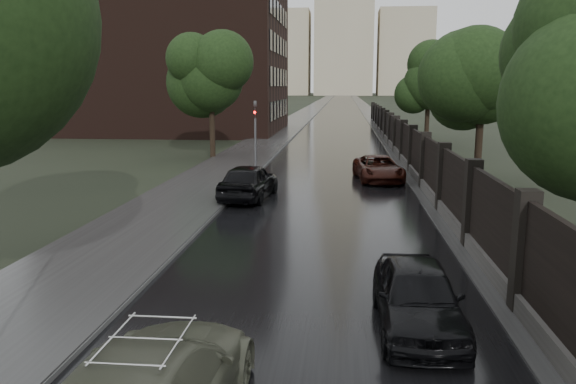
{
  "coord_description": "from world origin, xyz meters",
  "views": [
    {
      "loc": [
        0.74,
        -6.88,
        4.82
      ],
      "look_at": [
        -0.99,
        10.57,
        1.5
      ],
      "focal_mm": 35.0,
      "sensor_mm": 36.0,
      "label": 1
    }
  ],
  "objects_px": {
    "tree_right_c": "(429,84)",
    "car_right_far": "(378,168)",
    "hatchback_left": "(249,181)",
    "tree_left_far": "(211,80)",
    "tree_right_b": "(483,83)",
    "traffic_light": "(255,129)",
    "car_right_near": "(417,296)"
  },
  "relations": [
    {
      "from": "car_right_near",
      "to": "car_right_far",
      "type": "bearing_deg",
      "value": 88.25
    },
    {
      "from": "traffic_light",
      "to": "hatchback_left",
      "type": "height_order",
      "value": "traffic_light"
    },
    {
      "from": "tree_left_far",
      "to": "tree_right_c",
      "type": "relative_size",
      "value": 1.05
    },
    {
      "from": "traffic_light",
      "to": "car_right_near",
      "type": "height_order",
      "value": "traffic_light"
    },
    {
      "from": "tree_left_far",
      "to": "tree_right_b",
      "type": "bearing_deg",
      "value": -27.3
    },
    {
      "from": "tree_right_b",
      "to": "tree_right_c",
      "type": "distance_m",
      "value": 18.0
    },
    {
      "from": "car_right_far",
      "to": "traffic_light",
      "type": "bearing_deg",
      "value": 149.76
    },
    {
      "from": "tree_right_c",
      "to": "hatchback_left",
      "type": "distance_m",
      "value": 26.05
    },
    {
      "from": "tree_right_b",
      "to": "traffic_light",
      "type": "bearing_deg",
      "value": 165.76
    },
    {
      "from": "traffic_light",
      "to": "car_right_far",
      "type": "xyz_separation_m",
      "value": [
        6.86,
        -2.95,
        -1.75
      ]
    },
    {
      "from": "tree_right_c",
      "to": "car_right_far",
      "type": "xyz_separation_m",
      "value": [
        -4.94,
        -17.95,
        -4.3
      ]
    },
    {
      "from": "hatchback_left",
      "to": "car_right_far",
      "type": "xyz_separation_m",
      "value": [
        5.85,
        5.39,
        -0.13
      ]
    },
    {
      "from": "tree_right_c",
      "to": "car_right_far",
      "type": "distance_m",
      "value": 19.11
    },
    {
      "from": "hatchback_left",
      "to": "tree_right_c",
      "type": "bearing_deg",
      "value": -109.26
    },
    {
      "from": "tree_left_far",
      "to": "car_right_near",
      "type": "height_order",
      "value": "tree_left_far"
    },
    {
      "from": "car_right_near",
      "to": "hatchback_left",
      "type": "bearing_deg",
      "value": 112.77
    },
    {
      "from": "tree_left_far",
      "to": "car_right_near",
      "type": "distance_m",
      "value": 28.38
    },
    {
      "from": "car_right_far",
      "to": "tree_right_c",
      "type": "bearing_deg",
      "value": 67.62
    },
    {
      "from": "tree_right_b",
      "to": "hatchback_left",
      "type": "height_order",
      "value": "tree_right_b"
    },
    {
      "from": "hatchback_left",
      "to": "tree_left_far",
      "type": "bearing_deg",
      "value": -65.01
    },
    {
      "from": "traffic_light",
      "to": "tree_left_far",
      "type": "bearing_deg",
      "value": 126.47
    },
    {
      "from": "tree_left_far",
      "to": "hatchback_left",
      "type": "bearing_deg",
      "value": -70.56
    },
    {
      "from": "tree_right_c",
      "to": "traffic_light",
      "type": "bearing_deg",
      "value": -128.18
    },
    {
      "from": "tree_right_b",
      "to": "car_right_near",
      "type": "height_order",
      "value": "tree_right_b"
    },
    {
      "from": "tree_right_b",
      "to": "tree_right_c",
      "type": "bearing_deg",
      "value": 90.0
    },
    {
      "from": "tree_right_c",
      "to": "car_right_near",
      "type": "xyz_separation_m",
      "value": [
        -5.23,
        -36.06,
        -4.26
      ]
    },
    {
      "from": "tree_right_b",
      "to": "tree_left_far",
      "type": "bearing_deg",
      "value": 152.7
    },
    {
      "from": "tree_left_far",
      "to": "hatchback_left",
      "type": "relative_size",
      "value": 1.61
    },
    {
      "from": "tree_left_far",
      "to": "traffic_light",
      "type": "height_order",
      "value": "tree_left_far"
    },
    {
      "from": "tree_right_b",
      "to": "car_right_far",
      "type": "bearing_deg",
      "value": 179.44
    },
    {
      "from": "tree_left_far",
      "to": "tree_right_b",
      "type": "distance_m",
      "value": 17.45
    },
    {
      "from": "traffic_light",
      "to": "car_right_near",
      "type": "bearing_deg",
      "value": -72.68
    }
  ]
}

